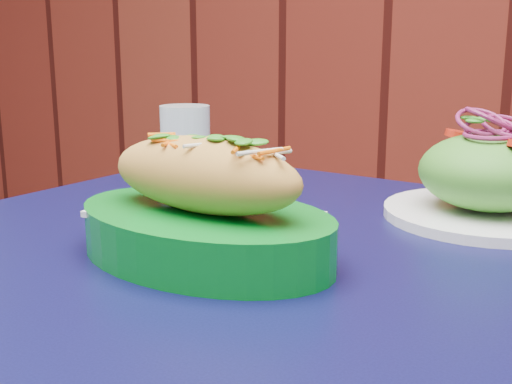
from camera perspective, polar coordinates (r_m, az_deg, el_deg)
The scene contains 4 objects.
cafe_table at distance 0.70m, azimuth -0.39°, elevation -11.74°, with size 0.87×0.87×0.75m.
banh_mi_basket at distance 0.62m, azimuth -4.66°, elevation -1.61°, with size 0.30×0.21×0.13m.
salad_plate at distance 0.81m, azimuth 20.05°, elevation 1.13°, with size 0.24×0.24×0.13m.
water_glass at distance 0.95m, azimuth -6.28°, elevation 4.09°, with size 0.07×0.07×0.12m, color silver.
Camera 1 is at (0.31, 0.82, 0.96)m, focal length 45.00 mm.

